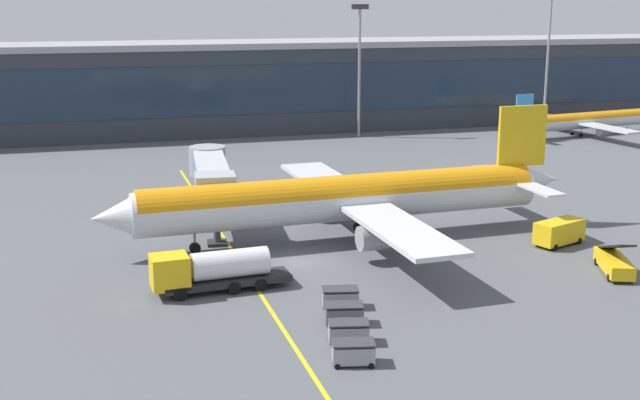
# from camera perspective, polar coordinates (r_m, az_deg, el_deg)

# --- Properties ---
(ground_plane) EXTENTS (700.00, 700.00, 0.00)m
(ground_plane) POSITION_cam_1_polar(r_m,az_deg,el_deg) (70.54, -1.34, -4.38)
(ground_plane) COLOR #515459
(apron_lead_in_line) EXTENTS (1.52, 80.00, 0.01)m
(apron_lead_in_line) POSITION_cam_1_polar(r_m,az_deg,el_deg) (71.40, -5.70, -4.22)
(apron_lead_in_line) COLOR yellow
(apron_lead_in_line) RESTS_ON ground_plane
(terminal_building) EXTENTS (174.42, 16.42, 15.11)m
(terminal_building) POSITION_cam_1_polar(r_m,az_deg,el_deg) (141.23, -6.09, 7.88)
(terminal_building) COLOR #2D333D
(terminal_building) RESTS_ON ground_plane
(main_airliner) EXTENTS (46.23, 36.69, 11.92)m
(main_airliner) POSITION_cam_1_polar(r_m,az_deg,el_deg) (76.19, 1.77, 0.16)
(main_airliner) COLOR silver
(main_airliner) RESTS_ON ground_plane
(jet_bridge) EXTENTS (5.14, 17.67, 6.73)m
(jet_bridge) POSITION_cam_1_polar(r_m,az_deg,el_deg) (82.31, -7.61, 1.76)
(jet_bridge) COLOR #B2B7BC
(jet_bridge) RESTS_ON ground_plane
(fuel_tanker) EXTENTS (10.95, 3.26, 3.25)m
(fuel_tanker) POSITION_cam_1_polar(r_m,az_deg,el_deg) (63.73, -7.56, -4.87)
(fuel_tanker) COLOR #232326
(fuel_tanker) RESTS_ON ground_plane
(crew_van) EXTENTS (5.42, 3.72, 2.30)m
(crew_van) POSITION_cam_1_polar(r_m,az_deg,el_deg) (78.20, 16.30, -2.11)
(crew_van) COLOR yellow
(crew_van) RESTS_ON ground_plane
(belt_loader) EXTENTS (3.87, 6.93, 3.49)m
(belt_loader) POSITION_cam_1_polar(r_m,az_deg,el_deg) (71.79, 19.83, -4.07)
(belt_loader) COLOR yellow
(belt_loader) RESTS_ON ground_plane
(baggage_cart_0) EXTENTS (2.92, 2.10, 1.48)m
(baggage_cart_0) POSITION_cam_1_polar(r_m,az_deg,el_deg) (51.53, 2.34, -10.56)
(baggage_cart_0) COLOR gray
(baggage_cart_0) RESTS_ON ground_plane
(baggage_cart_1) EXTENTS (2.92, 2.10, 1.48)m
(baggage_cart_1) POSITION_cam_1_polar(r_m,az_deg,el_deg) (54.44, 2.00, -9.17)
(baggage_cart_1) COLOR gray
(baggage_cart_1) RESTS_ON ground_plane
(baggage_cart_2) EXTENTS (2.92, 2.10, 1.48)m
(baggage_cart_2) POSITION_cam_1_polar(r_m,az_deg,el_deg) (57.39, 1.70, -7.92)
(baggage_cart_2) COLOR #595B60
(baggage_cart_2) RESTS_ON ground_plane
(baggage_cart_3) EXTENTS (2.92, 2.10, 1.48)m
(baggage_cart_3) POSITION_cam_1_polar(r_m,az_deg,el_deg) (60.36, 1.43, -6.80)
(baggage_cart_3) COLOR gray
(baggage_cart_3) RESTS_ON ground_plane
(commuter_jet_far) EXTENTS (30.64, 24.56, 7.45)m
(commuter_jet_far) POSITION_cam_1_polar(r_m,az_deg,el_deg) (142.44, 17.93, 5.31)
(commuter_jet_far) COLOR silver
(commuter_jet_far) RESTS_ON ground_plane
(apron_light_mast_0) EXTENTS (2.80, 0.50, 23.80)m
(apron_light_mast_0) POSITION_cam_1_polar(r_m,az_deg,el_deg) (148.05, 15.64, 10.19)
(apron_light_mast_0) COLOR gray
(apron_light_mast_0) RESTS_ON ground_plane
(apron_light_mast_2) EXTENTS (2.80, 0.50, 21.27)m
(apron_light_mast_2) POSITION_cam_1_polar(r_m,az_deg,el_deg) (133.73, 2.77, 9.77)
(apron_light_mast_2) COLOR gray
(apron_light_mast_2) RESTS_ON ground_plane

